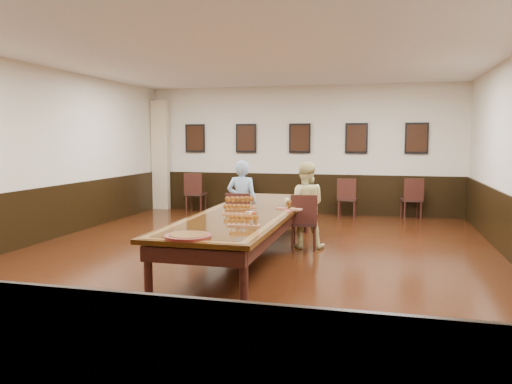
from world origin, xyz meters
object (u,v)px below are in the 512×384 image
(person_man, at_px, (242,202))
(spare_chair_b, at_px, (248,196))
(spare_chair_c, at_px, (347,198))
(carved_platter, at_px, (188,236))
(spare_chair_d, at_px, (411,198))
(chair_man, at_px, (241,218))
(conference_table, at_px, (248,220))
(chair_woman, at_px, (304,221))
(person_woman, at_px, (305,205))
(spare_chair_a, at_px, (196,193))

(person_man, bearing_deg, spare_chair_b, -78.01)
(spare_chair_c, distance_m, carved_platter, 6.94)
(spare_chair_d, bearing_deg, person_man, 39.60)
(person_man, bearing_deg, spare_chair_d, -131.77)
(chair_man, distance_m, conference_table, 1.01)
(spare_chair_c, relative_size, spare_chair_d, 0.98)
(chair_man, bearing_deg, chair_woman, 175.56)
(person_man, bearing_deg, person_woman, 175.57)
(chair_man, relative_size, chair_woman, 0.99)
(spare_chair_c, bearing_deg, spare_chair_d, -171.80)
(chair_woman, height_order, person_woman, person_woman)
(chair_woman, xyz_separation_m, conference_table, (-0.76, -0.86, 0.13))
(person_woman, bearing_deg, spare_chair_b, -68.00)
(spare_chair_b, distance_m, conference_table, 4.95)
(carved_platter, bearing_deg, spare_chair_c, 78.86)
(spare_chair_b, xyz_separation_m, carved_platter, (1.20, -7.02, 0.35))
(chair_man, bearing_deg, spare_chair_d, -130.99)
(spare_chair_b, bearing_deg, conference_table, 116.89)
(spare_chair_b, height_order, carved_platter, spare_chair_b)
(chair_woman, relative_size, spare_chair_b, 1.12)
(conference_table, bearing_deg, person_man, 110.99)
(conference_table, bearing_deg, chair_woman, 48.60)
(spare_chair_d, bearing_deg, person_woman, 51.98)
(spare_chair_b, relative_size, spare_chair_c, 0.89)
(chair_man, distance_m, person_man, 0.30)
(person_man, relative_size, person_woman, 1.01)
(chair_woman, bearing_deg, conference_table, 42.24)
(chair_man, xyz_separation_m, spare_chair_d, (3.10, 3.79, 0.01))
(chair_man, relative_size, spare_chair_b, 1.11)
(spare_chair_a, height_order, person_man, person_man)
(chair_woman, height_order, spare_chair_c, chair_woman)
(chair_woman, height_order, spare_chair_b, chair_woman)
(spare_chair_c, bearing_deg, person_woman, 84.42)
(spare_chair_a, relative_size, spare_chair_b, 1.19)
(person_woman, distance_m, conference_table, 1.23)
(conference_table, bearing_deg, spare_chair_a, 120.33)
(spare_chair_b, relative_size, person_man, 0.56)
(chair_woman, xyz_separation_m, spare_chair_c, (0.47, 3.69, -0.00))
(spare_chair_b, bearing_deg, spare_chair_c, -173.32)
(spare_chair_a, relative_size, carved_platter, 1.68)
(chair_man, bearing_deg, person_woman, -179.38)
(carved_platter, bearing_deg, spare_chair_d, 67.94)
(spare_chair_b, height_order, person_woman, person_woman)
(chair_woman, distance_m, person_woman, 0.29)
(conference_table, bearing_deg, chair_man, 112.90)
(spare_chair_a, xyz_separation_m, conference_table, (2.62, -4.48, 0.10))
(spare_chair_a, height_order, spare_chair_b, spare_chair_a)
(carved_platter, bearing_deg, spare_chair_b, 99.70)
(chair_man, xyz_separation_m, spare_chair_a, (-2.23, 3.56, 0.04))
(chair_man, height_order, person_man, person_man)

